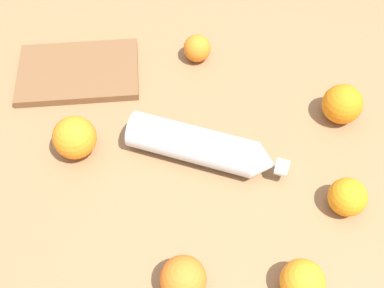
% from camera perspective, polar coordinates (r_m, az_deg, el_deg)
% --- Properties ---
extents(ground_plane, '(2.40, 2.40, 0.00)m').
position_cam_1_polar(ground_plane, '(0.93, -2.45, -2.64)').
color(ground_plane, olive).
extents(water_bottle, '(0.31, 0.10, 0.07)m').
position_cam_1_polar(water_bottle, '(0.91, 1.30, -0.34)').
color(water_bottle, silver).
rests_on(water_bottle, ground_plane).
extents(orange_0, '(0.07, 0.07, 0.07)m').
position_cam_1_polar(orange_0, '(0.81, 12.88, -15.51)').
color(orange_0, orange).
rests_on(orange_0, ground_plane).
extents(orange_1, '(0.07, 0.07, 0.07)m').
position_cam_1_polar(orange_1, '(0.90, 17.84, -5.96)').
color(orange_1, orange).
rests_on(orange_1, ground_plane).
extents(orange_2, '(0.08, 0.08, 0.08)m').
position_cam_1_polar(orange_2, '(0.94, -13.61, 0.85)').
color(orange_2, orange).
rests_on(orange_2, ground_plane).
extents(orange_3, '(0.08, 0.08, 0.08)m').
position_cam_1_polar(orange_3, '(1.01, 17.28, 4.51)').
color(orange_3, orange).
rests_on(orange_3, ground_plane).
extents(orange_4, '(0.06, 0.06, 0.06)m').
position_cam_1_polar(orange_4, '(1.09, 0.61, 11.21)').
color(orange_4, orange).
rests_on(orange_4, ground_plane).
extents(orange_5, '(0.08, 0.08, 0.08)m').
position_cam_1_polar(orange_5, '(0.80, -1.04, -15.58)').
color(orange_5, orange).
rests_on(orange_5, ground_plane).
extents(cutting_board, '(0.30, 0.24, 0.02)m').
position_cam_1_polar(cutting_board, '(1.10, -13.23, 8.28)').
color(cutting_board, brown).
rests_on(cutting_board, ground_plane).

